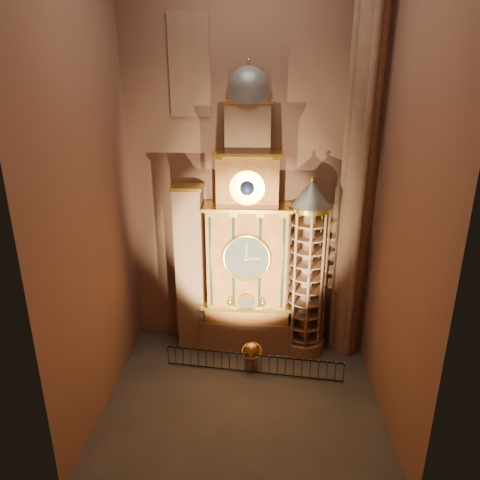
# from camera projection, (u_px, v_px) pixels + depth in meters

# --- Properties ---
(floor) EXTENTS (14.00, 14.00, 0.00)m
(floor) POSITION_uv_depth(u_px,v_px,m) (243.00, 397.00, 22.45)
(floor) COLOR #383330
(floor) RESTS_ON ground
(wall_back) EXTENTS (22.00, 0.00, 22.00)m
(wall_back) POSITION_uv_depth(u_px,v_px,m) (249.00, 169.00, 24.47)
(wall_back) COLOR #8A5A4A
(wall_back) RESTS_ON floor
(wall_left) EXTENTS (0.00, 22.00, 22.00)m
(wall_left) POSITION_uv_depth(u_px,v_px,m) (88.00, 190.00, 19.20)
(wall_left) COLOR #8A5A4A
(wall_left) RESTS_ON floor
(wall_right) EXTENTS (0.00, 22.00, 22.00)m
(wall_right) POSITION_uv_depth(u_px,v_px,m) (405.00, 195.00, 18.42)
(wall_right) COLOR #8A5A4A
(wall_right) RESTS_ON floor
(astronomical_clock) EXTENTS (5.60, 2.41, 16.70)m
(astronomical_clock) POSITION_uv_depth(u_px,v_px,m) (247.00, 246.00, 24.92)
(astronomical_clock) COLOR #8C634C
(astronomical_clock) RESTS_ON floor
(portrait_tower) EXTENTS (1.80, 1.60, 10.20)m
(portrait_tower) POSITION_uv_depth(u_px,v_px,m) (191.00, 269.00, 25.63)
(portrait_tower) COLOR #8C634C
(portrait_tower) RESTS_ON floor
(stair_turret) EXTENTS (2.50, 2.50, 10.80)m
(stair_turret) POSITION_uv_depth(u_px,v_px,m) (307.00, 271.00, 24.94)
(stair_turret) COLOR #8C634C
(stair_turret) RESTS_ON floor
(gothic_pier) EXTENTS (2.04, 2.04, 22.00)m
(gothic_pier) POSITION_uv_depth(u_px,v_px,m) (360.00, 173.00, 23.18)
(gothic_pier) COLOR #8C634C
(gothic_pier) RESTS_ON floor
(stained_glass_window) EXTENTS (2.20, 0.14, 5.20)m
(stained_glass_window) POSITION_uv_depth(u_px,v_px,m) (189.00, 65.00, 22.75)
(stained_glass_window) COLOR navy
(stained_glass_window) RESTS_ON wall_back
(celestial_globe) EXTENTS (1.37, 1.32, 1.68)m
(celestial_globe) POSITION_uv_depth(u_px,v_px,m) (252.00, 354.00, 24.45)
(celestial_globe) COLOR #8C634C
(celestial_globe) RESTS_ON floor
(iron_railing) EXTENTS (9.97, 1.15, 1.20)m
(iron_railing) POSITION_uv_depth(u_px,v_px,m) (253.00, 364.00, 24.14)
(iron_railing) COLOR black
(iron_railing) RESTS_ON floor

